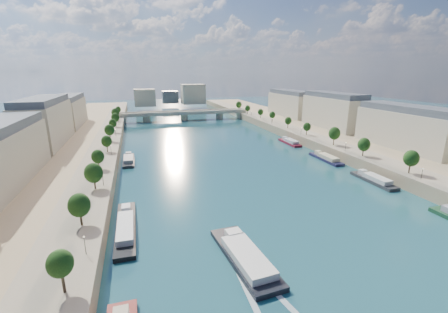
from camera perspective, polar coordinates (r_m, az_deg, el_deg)
ground at (r=141.45m, az=0.96°, el=-1.01°), size 700.00×700.00×0.00m
quay_left at (r=138.40m, az=-28.84°, el=-2.34°), size 44.00×520.00×5.00m
quay_right at (r=175.59m, az=24.01°, el=1.79°), size 44.00×520.00×5.00m
pave_left at (r=135.08m, az=-22.79°, el=-0.86°), size 14.00×520.00×0.10m
pave_right at (r=165.80m, az=20.14°, el=2.34°), size 14.00×520.00×0.10m
trees_left at (r=135.44m, az=-22.11°, el=1.63°), size 4.80×268.80×8.26m
trees_right at (r=171.54m, az=17.81°, el=4.84°), size 4.80×268.80×8.26m
lamps_left at (r=124.28m, az=-21.31°, el=-0.78°), size 0.36×200.36×4.28m
lamps_right at (r=166.61m, az=17.97°, el=3.57°), size 0.36×200.36×4.28m
buildings_left at (r=150.01m, az=-33.47°, el=3.79°), size 16.00×226.00×23.20m
buildings_right at (r=190.49m, az=25.20°, el=6.95°), size 16.00×226.00×23.20m
skyline at (r=352.39m, az=-9.44°, el=11.37°), size 79.00×42.00×22.00m
bridge at (r=266.17m, az=-7.59°, el=7.97°), size 112.00×12.00×8.15m
tour_barge at (r=71.23m, az=3.98°, el=-18.48°), size 9.55×26.22×3.63m
moored_barges_left at (r=76.46m, az=-18.39°, el=-16.78°), size 5.00×157.71×3.60m
moored_barges_right at (r=128.44m, az=26.96°, el=-4.18°), size 5.00×154.32×3.60m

